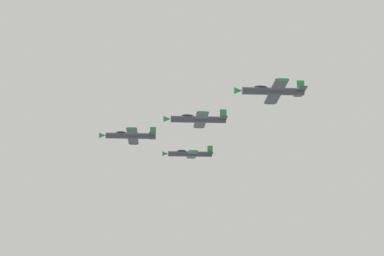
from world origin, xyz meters
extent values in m
cylinder|color=#333842|center=(6.25, 10.95, 104.46)|extent=(1.15, 9.00, 1.15)
cone|color=#1E8438|center=(6.25, 16.05, 104.46)|extent=(1.09, 1.20, 1.09)
cube|color=#333842|center=(6.24, 10.55, 104.36)|extent=(9.20, 1.90, 0.58)
cylinder|color=#1E8438|center=(1.65, 10.55, 104.57)|extent=(0.38, 1.40, 0.38)
cylinder|color=#1E8438|center=(10.84, 10.55, 104.16)|extent=(0.38, 1.40, 0.38)
cube|color=#333842|center=(6.25, 6.95, 104.51)|extent=(3.80, 1.20, 0.35)
cube|color=#1E8438|center=(6.29, 6.85, 105.43)|extent=(0.21, 1.10, 1.60)
ellipsoid|color=black|center=(6.27, 12.75, 104.96)|extent=(0.83, 2.20, 0.73)
cylinder|color=#333842|center=(-6.28, -0.69, 103.86)|extent=(1.13, 9.00, 1.13)
cone|color=#1E8438|center=(-6.28, 4.41, 103.86)|extent=(1.08, 1.20, 1.08)
cube|color=#333842|center=(-6.28, -1.09, 103.76)|extent=(9.20, 1.90, 0.48)
cylinder|color=#1E8438|center=(-10.87, -1.09, 103.62)|extent=(0.37, 1.40, 0.37)
cylinder|color=#1E8438|center=(-1.68, -1.09, 103.91)|extent=(0.37, 1.40, 0.37)
cube|color=#333842|center=(-6.28, -4.69, 103.91)|extent=(3.80, 1.20, 0.30)
cube|color=#1E8438|center=(-6.31, -4.79, 104.83)|extent=(0.19, 1.10, 1.60)
ellipsoid|color=black|center=(-6.30, 1.11, 104.36)|extent=(0.82, 2.20, 0.73)
cylinder|color=#333842|center=(18.62, -0.64, 104.27)|extent=(1.19, 9.00, 1.19)
cone|color=#1E8438|center=(18.62, 4.46, 104.27)|extent=(1.13, 1.20, 1.13)
cube|color=#333842|center=(18.63, -1.04, 104.17)|extent=(9.18, 1.90, 0.98)
cylinder|color=#1E8438|center=(14.05, -1.04, 103.77)|extent=(0.39, 1.40, 0.39)
cylinder|color=#1E8438|center=(23.21, -1.04, 104.58)|extent=(0.39, 1.40, 0.39)
cube|color=#333842|center=(18.62, -4.64, 104.32)|extent=(3.80, 1.20, 0.51)
cube|color=#1E8438|center=(18.54, -4.74, 105.24)|extent=(0.28, 1.10, 1.61)
ellipsoid|color=black|center=(18.58, 1.16, 104.77)|extent=(0.86, 2.20, 0.77)
cylinder|color=#333842|center=(-18.08, -10.77, 104.61)|extent=(1.13, 9.00, 1.13)
cone|color=#1E8438|center=(-18.08, -5.67, 104.61)|extent=(1.08, 1.20, 1.08)
cube|color=#333842|center=(-18.08, -11.17, 104.51)|extent=(9.20, 1.90, 0.47)
cylinder|color=#1E8438|center=(-22.68, -11.17, 104.65)|extent=(0.37, 1.40, 0.37)
cylinder|color=#1E8438|center=(-13.48, -11.17, 104.36)|extent=(0.37, 1.40, 0.37)
cube|color=#333842|center=(-18.08, -14.77, 104.66)|extent=(3.80, 1.20, 0.30)
cube|color=#1E8438|center=(-18.05, -14.87, 105.57)|extent=(0.19, 1.10, 1.60)
ellipsoid|color=black|center=(-18.06, -8.97, 105.10)|extent=(0.82, 2.20, 0.73)
camera|label=1|loc=(-95.15, 5.23, 75.80)|focal=53.62mm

